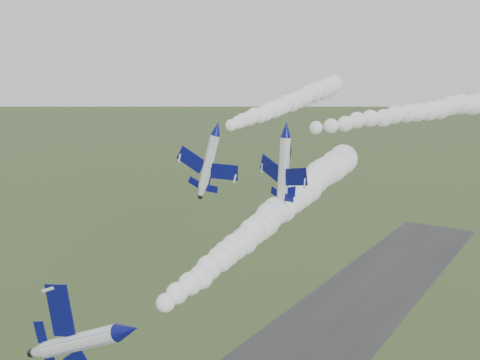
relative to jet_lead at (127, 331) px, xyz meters
name	(u,v)px	position (x,y,z in m)	size (l,w,h in m)	color
jet_lead	(127,331)	(0.00, 0.00, 0.00)	(4.78, 13.64, 10.42)	white
smoke_trail_jet_lead	(285,205)	(-4.88, 36.16, 2.86)	(5.54, 66.42, 5.54)	white
jet_pair_left	(217,128)	(-14.46, 32.79, 13.67)	(9.83, 11.97, 3.68)	white
smoke_trail_jet_pair_left	(296,100)	(-21.96, 71.24, 16.22)	(4.89, 72.59, 4.89)	white
jet_pair_right	(286,129)	(-3.02, 32.51, 14.16)	(10.09, 11.58, 3.03)	white
smoke_trail_jet_pair_right	(476,103)	(13.74, 68.18, 16.65)	(4.56, 72.56, 4.56)	white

